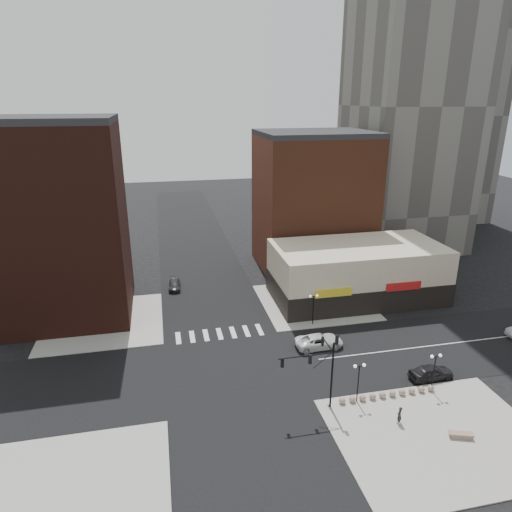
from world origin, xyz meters
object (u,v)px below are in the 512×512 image
object	(u,v)px
dark_sedan_north	(175,285)
pedestrian	(399,415)
street_lamp_se_a	(359,373)
street_lamp_ne	(313,302)
dark_sedan_east	(431,372)
stone_bench	(461,435)
white_suv	(319,341)
traffic_signal	(321,361)
street_lamp_se_b	(435,363)

from	to	relation	value
dark_sedan_north	pedestrian	xyz separation A→B (m)	(18.32, -35.37, 0.33)
dark_sedan_north	pedestrian	distance (m)	39.83
street_lamp_se_a	street_lamp_ne	size ratio (longest dim) A/B	1.00
dark_sedan_east	stone_bench	size ratio (longest dim) A/B	2.21
white_suv	dark_sedan_north	bearing A→B (deg)	35.17
street_lamp_ne	stone_bench	size ratio (longest dim) A/B	1.98
street_lamp_se_a	pedestrian	distance (m)	4.98
street_lamp_se_a	street_lamp_ne	xyz separation A→B (m)	(1.00, 16.00, 0.00)
dark_sedan_east	dark_sedan_north	bearing A→B (deg)	37.91
dark_sedan_north	street_lamp_ne	bearing A→B (deg)	-39.41
traffic_signal	white_suv	size ratio (longest dim) A/B	1.37
pedestrian	stone_bench	world-z (taller)	pedestrian
street_lamp_se_b	dark_sedan_east	xyz separation A→B (m)	(1.17, 2.00, -2.50)
street_lamp_se_a	white_suv	size ratio (longest dim) A/B	0.74
street_lamp_se_a	dark_sedan_east	world-z (taller)	street_lamp_se_a
street_lamp_se_a	stone_bench	xyz separation A→B (m)	(6.73, -6.52, -2.92)
street_lamp_se_b	street_lamp_ne	size ratio (longest dim) A/B	1.00
street_lamp_ne	pedestrian	bearing A→B (deg)	-85.90
street_lamp_se_b	stone_bench	xyz separation A→B (m)	(-1.27, -6.52, -2.92)
street_lamp_se_a	stone_bench	size ratio (longest dim) A/B	1.98
street_lamp_se_b	white_suv	bearing A→B (deg)	127.39
dark_sedan_east	dark_sedan_north	distance (m)	38.86
traffic_signal	white_suv	distance (m)	11.79
street_lamp_se_b	street_lamp_ne	distance (m)	17.46
street_lamp_se_a	dark_sedan_east	size ratio (longest dim) A/B	0.89
white_suv	pedestrian	world-z (taller)	pedestrian
dark_sedan_north	stone_bench	size ratio (longest dim) A/B	2.10
traffic_signal	street_lamp_ne	distance (m)	16.62
dark_sedan_north	pedestrian	size ratio (longest dim) A/B	2.61
street_lamp_se_a	dark_sedan_north	size ratio (longest dim) A/B	0.94
street_lamp_ne	dark_sedan_north	bearing A→B (deg)	137.14
white_suv	dark_sedan_east	bearing A→B (deg)	-134.49
dark_sedan_north	stone_bench	bearing A→B (deg)	-55.91
street_lamp_se_b	dark_sedan_north	bearing A→B (deg)	127.03
traffic_signal	dark_sedan_east	xyz separation A→B (m)	(12.93, 1.83, -4.17)
street_lamp_se_a	street_lamp_ne	bearing A→B (deg)	86.42
stone_bench	pedestrian	bearing A→B (deg)	166.13
traffic_signal	pedestrian	distance (m)	8.30
street_lamp_se_a	street_lamp_se_b	size ratio (longest dim) A/B	1.00
street_lamp_ne	pedestrian	world-z (taller)	street_lamp_ne
pedestrian	stone_bench	bearing A→B (deg)	112.89
street_lamp_se_b	pedestrian	bearing A→B (deg)	-146.60
pedestrian	dark_sedan_east	bearing A→B (deg)	-173.77
traffic_signal	street_lamp_se_b	size ratio (longest dim) A/B	1.87
traffic_signal	dark_sedan_east	distance (m)	13.71
street_lamp_se_a	street_lamp_se_b	distance (m)	8.00
street_lamp_se_a	dark_sedan_east	bearing A→B (deg)	12.31
stone_bench	dark_sedan_north	bearing A→B (deg)	140.04
street_lamp_ne	dark_sedan_east	size ratio (longest dim) A/B	0.89
white_suv	dark_sedan_east	world-z (taller)	dark_sedan_east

